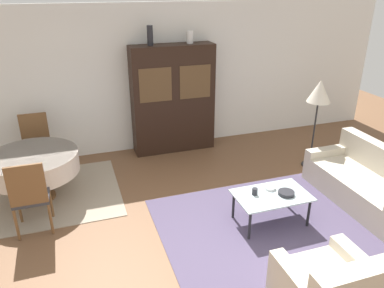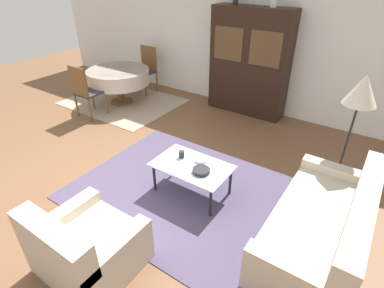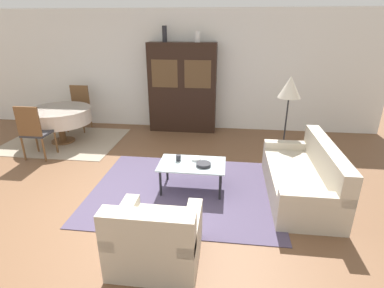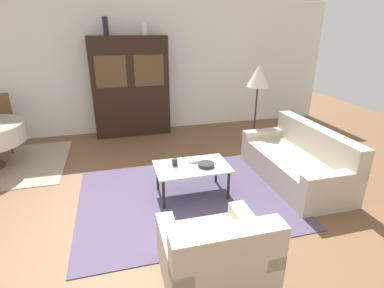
{
  "view_description": "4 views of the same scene",
  "coord_description": "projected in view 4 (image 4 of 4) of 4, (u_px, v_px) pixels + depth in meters",
  "views": [
    {
      "loc": [
        -1.31,
        -3.1,
        3.04
      ],
      "look_at": [
        0.2,
        1.4,
        0.95
      ],
      "focal_mm": 35.0,
      "sensor_mm": 36.0,
      "label": 1
    },
    {
      "loc": [
        2.8,
        -1.98,
        2.62
      ],
      "look_at": [
        1.05,
        0.6,
        0.75
      ],
      "focal_mm": 28.0,
      "sensor_mm": 36.0,
      "label": 2
    },
    {
      "loc": [
        1.54,
        -3.39,
        2.36
      ],
      "look_at": [
        1.05,
        0.6,
        0.75
      ],
      "focal_mm": 28.0,
      "sensor_mm": 36.0,
      "label": 3
    },
    {
      "loc": [
        0.12,
        -2.88,
        2.17
      ],
      "look_at": [
        1.05,
        0.6,
        0.75
      ],
      "focal_mm": 28.0,
      "sensor_mm": 36.0,
      "label": 4
    }
  ],
  "objects": [
    {
      "name": "coffee_table",
      "position": [
        192.0,
        169.0,
        4.0
      ],
      "size": [
        0.99,
        0.61,
        0.43
      ],
      "color": "black",
      "rests_on": "area_rug"
    },
    {
      "name": "ground_plane",
      "position": [
        116.0,
        234.0,
        3.35
      ],
      "size": [
        14.0,
        14.0,
        0.0
      ],
      "primitive_type": "plane",
      "color": "brown"
    },
    {
      "name": "display_cabinet",
      "position": [
        131.0,
        87.0,
        6.13
      ],
      "size": [
        1.53,
        0.42,
        2.0
      ],
      "color": "black",
      "rests_on": "ground_plane"
    },
    {
      "name": "cup",
      "position": [
        175.0,
        162.0,
        3.98
      ],
      "size": [
        0.07,
        0.07,
        0.09
      ],
      "color": "#232328",
      "rests_on": "coffee_table"
    },
    {
      "name": "bowl_small",
      "position": [
        193.0,
        160.0,
        4.11
      ],
      "size": [
        0.15,
        0.15,
        0.04
      ],
      "color": "white",
      "rests_on": "coffee_table"
    },
    {
      "name": "vase_short",
      "position": [
        144.0,
        29.0,
        5.81
      ],
      "size": [
        0.11,
        0.11,
        0.22
      ],
      "color": "white",
      "rests_on": "display_cabinet"
    },
    {
      "name": "armchair",
      "position": [
        216.0,
        258.0,
        2.61
      ],
      "size": [
        0.9,
        0.83,
        0.78
      ],
      "color": "beige",
      "rests_on": "ground_plane"
    },
    {
      "name": "couch",
      "position": [
        297.0,
        162.0,
        4.45
      ],
      "size": [
        0.86,
        1.84,
        0.81
      ],
      "rotation": [
        0.0,
        0.0,
        1.57
      ],
      "color": "beige",
      "rests_on": "ground_plane"
    },
    {
      "name": "vase_tall",
      "position": [
        106.0,
        26.0,
        5.61
      ],
      "size": [
        0.1,
        0.1,
        0.34
      ],
      "color": "#232328",
      "rests_on": "display_cabinet"
    },
    {
      "name": "bowl",
      "position": [
        206.0,
        165.0,
        3.96
      ],
      "size": [
        0.21,
        0.21,
        0.05
      ],
      "color": "#232328",
      "rests_on": "coffee_table"
    },
    {
      "name": "floor_lamp",
      "position": [
        258.0,
        79.0,
        5.19
      ],
      "size": [
        0.39,
        0.39,
        1.55
      ],
      "color": "black",
      "rests_on": "ground_plane"
    },
    {
      "name": "area_rug",
      "position": [
        185.0,
        197.0,
        4.06
      ],
      "size": [
        2.79,
        2.22,
        0.01
      ],
      "color": "#4C425B",
      "rests_on": "ground_plane"
    },
    {
      "name": "wall_back",
      "position": [
        105.0,
        69.0,
        6.12
      ],
      "size": [
        10.0,
        0.06,
        2.7
      ],
      "color": "white",
      "rests_on": "ground_plane"
    }
  ]
}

